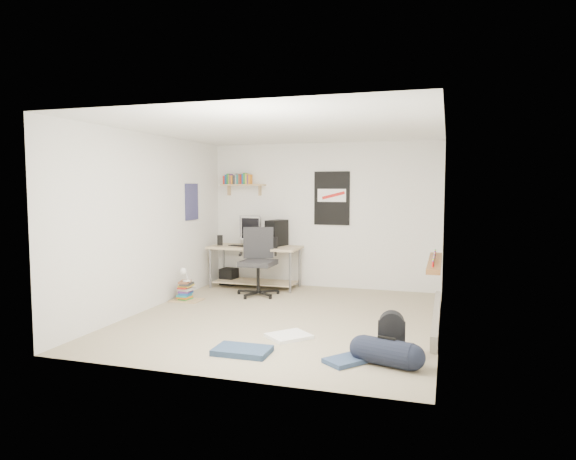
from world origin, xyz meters
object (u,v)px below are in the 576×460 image
(backpack, at_px, (391,339))
(duffel_bag, at_px, (386,352))
(office_chair, at_px, (258,265))
(book_stack, at_px, (186,291))
(desk, at_px, (255,267))

(backpack, bearing_deg, duffel_bag, -100.60)
(office_chair, relative_size, backpack, 3.01)
(backpack, xyz_separation_m, book_stack, (-3.29, 1.75, -0.05))
(desk, xyz_separation_m, book_stack, (-0.64, -1.28, -0.21))
(backpack, bearing_deg, desk, 125.92)
(backpack, bearing_deg, office_chair, 129.00)
(desk, height_order, duffel_bag, desk)
(duffel_bag, bearing_deg, book_stack, 164.81)
(office_chair, distance_m, book_stack, 1.20)
(duffel_bag, bearing_deg, backpack, 100.76)
(desk, xyz_separation_m, backpack, (2.65, -3.04, -0.16))
(office_chair, bearing_deg, desk, 96.18)
(desk, distance_m, backpack, 4.04)
(backpack, distance_m, book_stack, 3.73)
(desk, bearing_deg, office_chair, -58.73)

